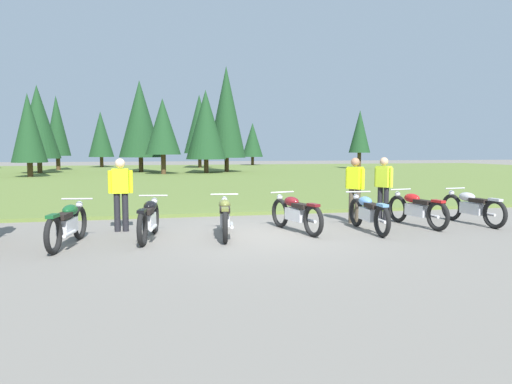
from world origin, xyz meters
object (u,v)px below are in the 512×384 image
at_px(motorcycle_maroon, 295,213).
at_px(motorcycle_red, 416,209).
at_px(rider_checking_bike, 383,185).
at_px(motorcycle_british_green, 68,224).
at_px(motorcycle_sky_blue, 368,212).
at_px(rider_in_hivis_vest, 121,190).
at_px(motorcycle_olive, 225,217).
at_px(motorcycle_black, 149,219).
at_px(motorcycle_silver, 472,207).
at_px(rider_near_row_end, 355,186).

bearing_deg(motorcycle_maroon, motorcycle_red, 1.79).
distance_m(motorcycle_maroon, rider_checking_bike, 3.11).
distance_m(motorcycle_british_green, rider_checking_bike, 7.81).
height_order(motorcycle_sky_blue, rider_in_hivis_vest, rider_in_hivis_vest).
relative_size(motorcycle_british_green, motorcycle_olive, 1.00).
bearing_deg(motorcycle_black, motorcycle_maroon, 3.61).
bearing_deg(motorcycle_red, motorcycle_black, -177.28).
bearing_deg(rider_checking_bike, motorcycle_british_green, -166.68).
distance_m(motorcycle_maroon, rider_in_hivis_vest, 4.01).
bearing_deg(rider_checking_bike, motorcycle_black, -166.72).
relative_size(motorcycle_british_green, rider_in_hivis_vest, 1.25).
distance_m(motorcycle_british_green, motorcycle_sky_blue, 6.41).
distance_m(motorcycle_sky_blue, rider_checking_bike, 2.00).
xyz_separation_m(motorcycle_british_green, motorcycle_silver, (9.42, 0.67, 0.00)).
height_order(motorcycle_olive, rider_in_hivis_vest, rider_in_hivis_vest).
bearing_deg(motorcycle_british_green, motorcycle_sky_blue, 2.31).
xyz_separation_m(motorcycle_black, motorcycle_olive, (1.59, -0.05, 0.00)).
bearing_deg(motorcycle_maroon, motorcycle_black, -176.39).
relative_size(motorcycle_sky_blue, rider_checking_bike, 1.26).
distance_m(motorcycle_red, rider_checking_bike, 1.27).
xyz_separation_m(motorcycle_sky_blue, motorcycle_red, (1.47, 0.41, 0.00)).
height_order(motorcycle_red, rider_in_hivis_vest, rider_in_hivis_vest).
bearing_deg(motorcycle_british_green, motorcycle_red, 4.84).
height_order(motorcycle_silver, rider_in_hivis_vest, rider_in_hivis_vest).
bearing_deg(rider_in_hivis_vest, motorcycle_british_green, -121.32).
bearing_deg(motorcycle_silver, motorcycle_maroon, -178.74).
bearing_deg(motorcycle_sky_blue, rider_checking_bike, 52.55).
bearing_deg(rider_checking_bike, motorcycle_olive, -161.73).
xyz_separation_m(motorcycle_sky_blue, rider_near_row_end, (0.19, 1.17, 0.51)).
bearing_deg(motorcycle_olive, motorcycle_sky_blue, -1.06).
xyz_separation_m(motorcycle_british_green, rider_near_row_end, (6.60, 1.43, 0.51)).
relative_size(motorcycle_black, rider_in_hivis_vest, 1.25).
relative_size(motorcycle_sky_blue, rider_near_row_end, 1.26).
height_order(motorcycle_olive, motorcycle_silver, same).
xyz_separation_m(motorcycle_black, motorcycle_sky_blue, (4.88, -0.11, 0.00)).
xyz_separation_m(motorcycle_olive, rider_checking_bike, (4.47, 1.48, 0.51)).
bearing_deg(motorcycle_red, rider_checking_bike, 104.61).
height_order(motorcycle_olive, motorcycle_maroon, same).
bearing_deg(motorcycle_olive, motorcycle_black, 178.33).
bearing_deg(motorcycle_black, motorcycle_olive, -1.67).
bearing_deg(motorcycle_sky_blue, motorcycle_silver, 7.82).
height_order(motorcycle_black, motorcycle_silver, same).
height_order(motorcycle_silver, rider_checking_bike, rider_checking_bike).
bearing_deg(motorcycle_black, motorcycle_sky_blue, -1.26).
bearing_deg(motorcycle_olive, motorcycle_british_green, -174.15).
bearing_deg(motorcycle_black, motorcycle_red, 2.72).
bearing_deg(motorcycle_british_green, motorcycle_maroon, 6.82).
xyz_separation_m(motorcycle_sky_blue, rider_in_hivis_vest, (-5.52, 1.20, 0.51)).
bearing_deg(motorcycle_sky_blue, motorcycle_british_green, -177.69).
height_order(motorcycle_sky_blue, motorcycle_silver, same).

